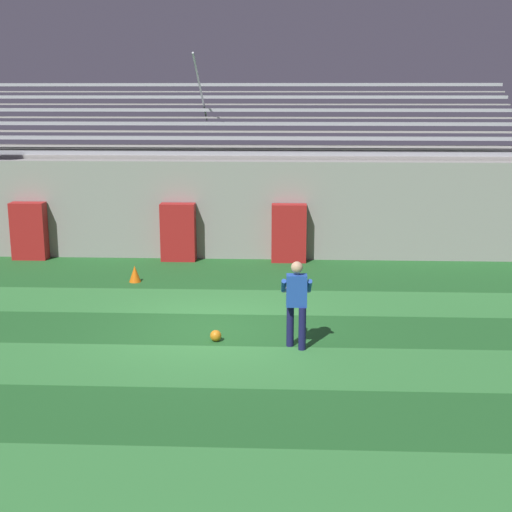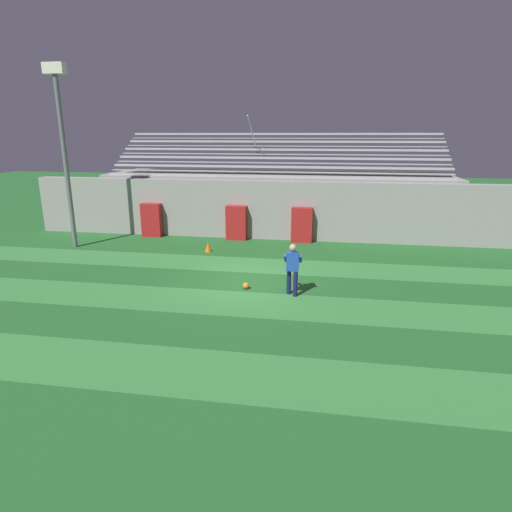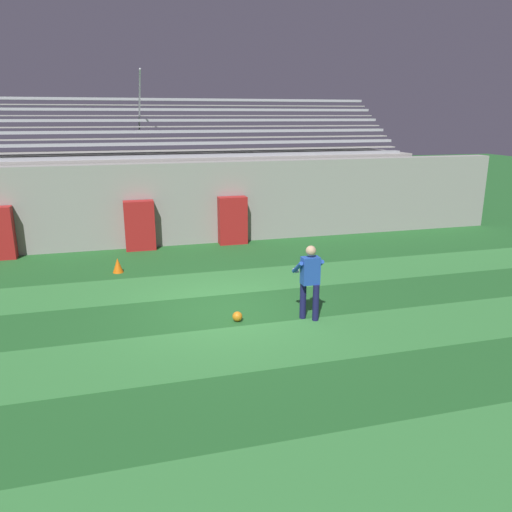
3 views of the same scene
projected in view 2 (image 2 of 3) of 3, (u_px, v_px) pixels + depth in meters
ground_plane at (246, 281)px, 14.92m from camera, size 80.00×80.00×0.00m
turf_stripe_near at (194, 371)px, 9.22m from camera, size 28.00×1.98×0.01m
turf_stripe_mid at (233, 303)px, 12.97m from camera, size 28.00×1.98×0.01m
turf_stripe_far at (255, 265)px, 16.72m from camera, size 28.00×1.98×0.01m
back_wall at (270, 210)px, 20.70m from camera, size 24.00×0.60×2.80m
padding_pillar_gate_left at (236, 223)px, 20.58m from camera, size 0.98×0.44×1.64m
padding_pillar_gate_right at (302, 225)px, 20.09m from camera, size 0.98×0.44×1.64m
padding_pillar_far_left at (152, 220)px, 21.25m from camera, size 0.98×0.44×1.64m
bleacher_stand at (277, 200)px, 23.22m from camera, size 18.00×4.75×5.83m
floodlight_pole at (62, 135)px, 18.09m from camera, size 0.90×0.36×7.74m
goalkeeper at (293, 266)px, 13.38m from camera, size 0.58×0.57×1.67m
soccer_ball at (246, 286)px, 14.12m from camera, size 0.22×0.22×0.22m
traffic_cone at (208, 247)px, 18.58m from camera, size 0.30×0.30×0.42m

